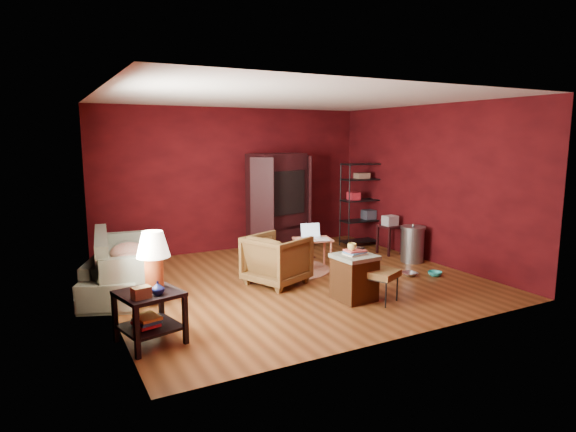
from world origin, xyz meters
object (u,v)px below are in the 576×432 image
Objects in this scene: hamper at (354,276)px; wire_shelving at (362,201)px; side_table at (151,276)px; sofa at (121,267)px; laptop_desk at (313,242)px; tv_armoire at (278,200)px; armchair at (277,257)px.

hamper is 0.43× the size of wire_shelving.
side_table is 2.79m from hamper.
hamper is at bearing -125.23° from wire_shelving.
wire_shelving is (4.93, 0.89, 0.56)m from sofa.
hamper is 1.66m from laptop_desk.
side_table is at bearing -148.54° from tv_armoire.
hamper is at bearing -112.44° from tv_armoire.
side_table reaches higher than laptop_desk.
hamper is 0.95× the size of laptop_desk.
armchair is at bearing -86.97° from sofa.
armchair is 0.44× the size of tv_armoire.
tv_armoire is at bearing -50.52° from armchair.
tv_armoire is at bearing 97.98° from laptop_desk.
tv_armoire reaches higher than side_table.
sofa is 3.59m from tv_armoire.
sofa is at bearing -167.18° from wire_shelving.
tv_armoire reaches higher than wire_shelving.
tv_armoire reaches higher than sofa.
wire_shelving is (1.84, 1.12, 0.46)m from laptop_desk.
sofa is 2.31× the size of armchair.
wire_shelving reaches higher than side_table.
laptop_desk is at bearing -146.12° from wire_shelving.
sofa reaches higher than hamper.
armchair is at bearing -147.44° from wire_shelving.
side_table is 0.71× the size of wire_shelving.
hamper is at bearing 1.37° from side_table.
laptop_desk is (0.91, 0.47, 0.06)m from armchair.
sofa is 2.65× the size of hamper.
wire_shelving reaches higher than laptop_desk.
side_table reaches higher than hamper.
laptop_desk reaches higher than hamper.
side_table is at bearing -178.63° from hamper.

